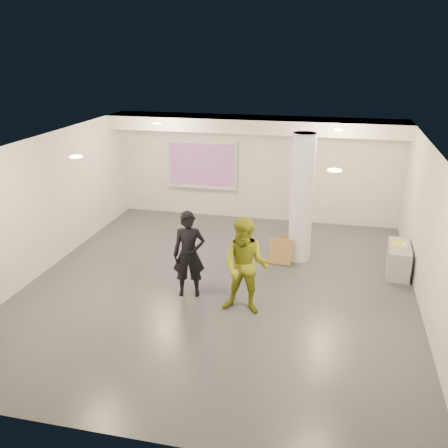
% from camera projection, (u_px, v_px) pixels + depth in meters
% --- Properties ---
extents(floor, '(8.00, 9.00, 0.01)m').
position_uv_depth(floor, '(220.00, 286.00, 10.56)').
color(floor, '#3A3C42').
rests_on(floor, ground).
extents(ceiling, '(8.00, 9.00, 0.01)m').
position_uv_depth(ceiling, '(219.00, 145.00, 9.55)').
color(ceiling, silver).
rests_on(ceiling, floor).
extents(wall_back, '(8.00, 0.01, 3.00)m').
position_uv_depth(wall_back, '(257.00, 168.00, 14.18)').
color(wall_back, silver).
rests_on(wall_back, floor).
extents(wall_front, '(8.00, 0.01, 3.00)m').
position_uv_depth(wall_front, '(131.00, 340.00, 5.93)').
color(wall_front, silver).
rests_on(wall_front, floor).
extents(wall_left, '(0.01, 9.00, 3.00)m').
position_uv_depth(wall_left, '(42.00, 205.00, 10.91)').
color(wall_left, silver).
rests_on(wall_left, floor).
extents(wall_right, '(0.01, 9.00, 3.00)m').
position_uv_depth(wall_right, '(430.00, 235.00, 9.21)').
color(wall_right, silver).
rests_on(wall_right, floor).
extents(soffit_band, '(8.00, 1.10, 0.36)m').
position_uv_depth(soffit_band, '(254.00, 124.00, 13.23)').
color(soffit_band, white).
rests_on(soffit_band, ceiling).
extents(downlight_nw, '(0.22, 0.22, 0.02)m').
position_uv_depth(downlight_nw, '(157.00, 123.00, 12.31)').
color(downlight_nw, '#EAC88C').
rests_on(downlight_nw, ceiling).
extents(downlight_ne, '(0.22, 0.22, 0.02)m').
position_uv_depth(downlight_ne, '(339.00, 130.00, 11.38)').
color(downlight_ne, '#EAC88C').
rests_on(downlight_ne, ceiling).
extents(downlight_sw, '(0.22, 0.22, 0.02)m').
position_uv_depth(downlight_sw, '(76.00, 157.00, 8.65)').
color(downlight_sw, '#EAC88C').
rests_on(downlight_sw, ceiling).
extents(downlight_se, '(0.22, 0.22, 0.02)m').
position_uv_depth(downlight_se, '(335.00, 170.00, 7.71)').
color(downlight_se, '#EAC88C').
rests_on(downlight_se, ceiling).
extents(column, '(0.52, 0.52, 3.00)m').
position_uv_depth(column, '(302.00, 199.00, 11.39)').
color(column, white).
rests_on(column, floor).
extents(projection_screen, '(2.10, 0.13, 1.42)m').
position_uv_depth(projection_screen, '(202.00, 165.00, 14.47)').
color(projection_screen, silver).
rests_on(projection_screen, wall_back).
extents(credenza, '(0.53, 1.14, 0.65)m').
position_uv_depth(credenza, '(399.00, 259.00, 11.05)').
color(credenza, '#949799').
rests_on(credenza, floor).
extents(papers_stack, '(0.32, 0.37, 0.02)m').
position_uv_depth(papers_stack, '(400.00, 244.00, 11.01)').
color(papers_stack, white).
rests_on(papers_stack, credenza).
extents(postit_pad, '(0.22, 0.29, 0.03)m').
position_uv_depth(postit_pad, '(398.00, 244.00, 11.02)').
color(postit_pad, yellow).
rests_on(postit_pad, credenza).
extents(cardboard_back, '(0.60, 0.43, 0.61)m').
position_uv_depth(cardboard_back, '(291.00, 247.00, 11.80)').
color(cardboard_back, olive).
rests_on(cardboard_back, floor).
extents(cardboard_front, '(0.56, 0.26, 0.60)m').
position_uv_depth(cardboard_front, '(280.00, 252.00, 11.54)').
color(cardboard_front, olive).
rests_on(cardboard_front, floor).
extents(woman, '(0.72, 0.55, 1.77)m').
position_uv_depth(woman, '(189.00, 254.00, 9.91)').
color(woman, black).
rests_on(woman, floor).
extents(man, '(0.94, 0.75, 1.88)m').
position_uv_depth(man, '(246.00, 266.00, 9.24)').
color(man, olive).
rests_on(man, floor).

